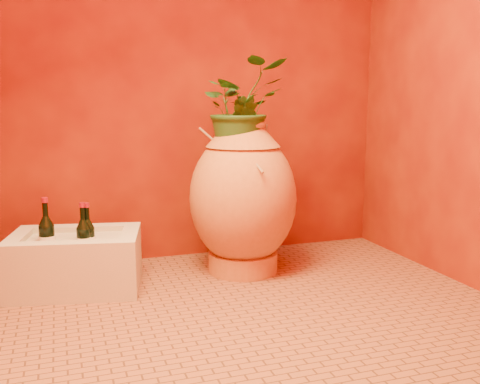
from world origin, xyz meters
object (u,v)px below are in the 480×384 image
object	(u,v)px
wine_bottle_b	(88,239)
stone_basin	(76,262)
wine_bottle_a	(84,240)
amphora	(243,197)
wine_bottle_c	(47,239)
wall_tap	(227,128)

from	to	relation	value
wine_bottle_b	stone_basin	bearing A→B (deg)	155.96
wine_bottle_a	wine_bottle_b	bearing A→B (deg)	41.27
amphora	wine_bottle_c	bearing A→B (deg)	-179.38
amphora	wall_tap	distance (m)	0.51
wine_bottle_c	wall_tap	distance (m)	1.26
wine_bottle_a	wine_bottle_c	bearing A→B (deg)	166.18
wine_bottle_c	wine_bottle_b	bearing A→B (deg)	-6.87
wine_bottle_a	wine_bottle_c	distance (m)	0.18
amphora	wine_bottle_b	world-z (taller)	amphora
wine_bottle_c	wall_tap	size ratio (longest dim) A/B	1.91
amphora	stone_basin	size ratio (longest dim) A/B	1.21
amphora	stone_basin	bearing A→B (deg)	-179.60
wine_bottle_a	wall_tap	size ratio (longest dim) A/B	1.74
wall_tap	wine_bottle_b	bearing A→B (deg)	-156.82
amphora	wine_bottle_a	world-z (taller)	amphora
stone_basin	wine_bottle_c	size ratio (longest dim) A/B	2.18
amphora	stone_basin	xyz separation A→B (m)	(-0.93, -0.01, -0.29)
stone_basin	wine_bottle_b	bearing A→B (deg)	-24.04
amphora	wine_bottle_a	size ratio (longest dim) A/B	2.89
wine_bottle_a	wall_tap	world-z (taller)	wall_tap
wine_bottle_a	stone_basin	bearing A→B (deg)	131.46
wall_tap	wine_bottle_c	bearing A→B (deg)	-161.95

